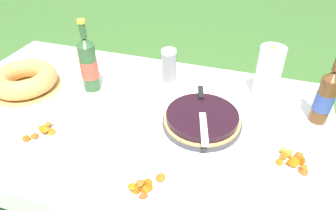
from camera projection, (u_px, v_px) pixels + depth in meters
The scene contains 12 objects.
garden_table at pixel (128, 125), 1.33m from camera, with size 1.71×1.00×0.73m.
tablecloth at pixel (127, 115), 1.30m from camera, with size 1.72×1.01×0.10m.
berry_tart at pixel (202, 119), 1.21m from camera, with size 0.32×0.32×0.06m.
serving_knife at pixel (202, 108), 1.21m from camera, with size 0.12×0.37×0.01m.
bundt_cake at pixel (24, 79), 1.42m from camera, with size 0.33×0.33×0.10m.
cup_stack at pixel (169, 67), 1.44m from camera, with size 0.07×0.07×0.18m.
cider_bottle_green at pixel (89, 64), 1.37m from camera, with size 0.08×0.08×0.34m.
cider_bottle_amber at pixel (326, 97), 1.18m from camera, with size 0.07×0.07×0.32m.
snack_plate_near at pixel (289, 164), 1.03m from camera, with size 0.22×0.22×0.06m.
snack_plate_left at pixel (148, 188), 0.95m from camera, with size 0.20×0.20×0.05m.
snack_plate_right at pixel (37, 134), 1.16m from camera, with size 0.23×0.23×0.05m.
paper_towel_roll at pixel (268, 73), 1.32m from camera, with size 0.11×0.11×0.25m.
Camera 1 is at (0.48, -0.92, 1.52)m, focal length 32.00 mm.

